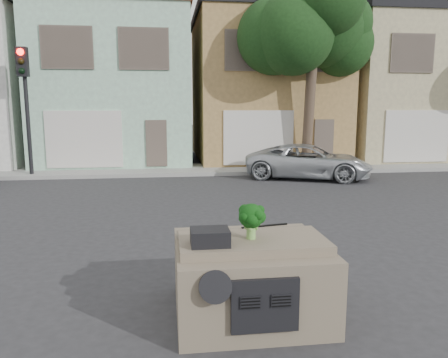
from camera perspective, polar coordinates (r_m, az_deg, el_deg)
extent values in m
plane|color=#303033|center=(9.07, -0.21, -8.66)|extent=(120.00, 120.00, 0.00)
cube|color=gray|center=(19.28, -4.14, 1.25)|extent=(40.00, 3.00, 0.15)
cube|color=#A1D0B1|center=(23.20, -13.70, 11.55)|extent=(7.20, 8.20, 7.55)
cube|color=#A17E48|center=(23.62, 5.10, 11.74)|extent=(7.20, 8.20, 7.55)
cube|color=tan|center=(26.28, 21.58, 10.89)|extent=(7.20, 8.20, 7.55)
imported|color=silver|center=(17.66, 10.90, 0.10)|extent=(5.34, 3.89, 1.35)
cube|color=black|center=(18.85, -24.38, 7.80)|extent=(0.40, 0.40, 5.10)
cube|color=#163613|center=(19.39, 11.19, 13.51)|extent=(4.40, 4.00, 8.50)
cube|color=#736652|center=(6.09, 3.42, -12.35)|extent=(2.00, 1.80, 1.12)
cube|color=black|center=(5.46, -1.85, -7.58)|extent=(0.48, 0.38, 0.20)
cube|color=black|center=(6.32, 5.33, -6.10)|extent=(0.69, 0.15, 0.02)
cube|color=black|center=(5.68, 3.56, -5.49)|extent=(0.54, 0.54, 0.48)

